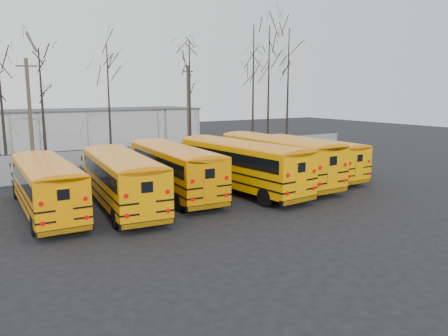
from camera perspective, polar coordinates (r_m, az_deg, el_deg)
ground at (r=23.78m, az=1.34°, el=-4.94°), size 120.00×120.00×0.00m
fence at (r=34.08m, az=-9.65°, el=1.20°), size 40.00×0.04×2.00m
distant_building at (r=53.47m, az=-15.75°, el=5.19°), size 22.00×8.00×4.00m
bus_a at (r=23.41m, az=-22.22°, el=-1.76°), size 2.50×10.18×2.84m
bus_b at (r=23.55m, az=-13.30°, el=-0.98°), size 3.38×10.87×3.00m
bus_c at (r=25.97m, az=-6.62°, el=0.31°), size 3.14×11.06×3.06m
bus_d at (r=26.75m, az=2.05°, el=0.85°), size 3.73×11.67×3.21m
bus_e at (r=29.27m, az=6.80°, el=1.61°), size 2.75×11.61×3.24m
bus_f at (r=32.04m, az=11.24°, el=1.79°), size 2.35×10.16×2.84m
utility_pole_left at (r=35.77m, az=-23.99°, el=6.33°), size 1.45×0.67×8.52m
utility_pole_right at (r=44.19m, az=-4.69°, el=7.78°), size 1.45×0.74×8.66m
tree_2 at (r=33.76m, az=-27.00°, el=6.71°), size 0.26×0.26×9.66m
tree_3 at (r=35.29m, az=-22.59°, el=6.78°), size 0.26×0.26×9.24m
tree_4 at (r=35.18m, az=-14.75°, el=7.48°), size 0.26×0.26×9.57m
tree_5 at (r=41.04m, az=-4.48°, el=8.79°), size 0.26×0.26×10.58m
tree_6 at (r=40.74m, az=3.82°, el=9.81°), size 0.26×0.26×12.03m
tree_7 at (r=41.91m, az=5.82°, el=9.82°), size 0.26×0.26×12.08m
tree_8 at (r=47.97m, az=8.33°, el=10.12°), size 0.26×0.26×12.66m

